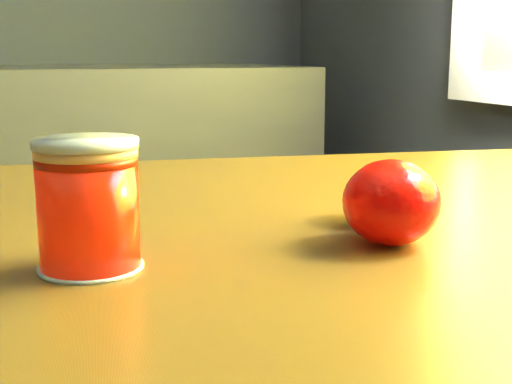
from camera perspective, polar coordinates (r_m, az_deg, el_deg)
name	(u,v)px	position (r m, az deg, el deg)	size (l,w,h in m)	color
table	(266,326)	(0.67, 0.78, -10.66)	(1.13, 0.85, 0.79)	brown
juice_glass	(88,206)	(0.49, -13.27, -1.07)	(0.07, 0.07, 0.09)	#FF1C05
orange_front	(391,203)	(0.56, 10.76, -0.83)	(0.08, 0.08, 0.07)	#FB1005
orange_back	(386,192)	(0.62, 10.34, 0.00)	(0.06, 0.06, 0.06)	#FB1005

